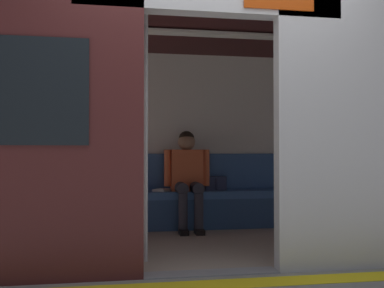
{
  "coord_description": "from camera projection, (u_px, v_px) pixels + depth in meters",
  "views": [
    {
      "loc": [
        0.79,
        3.52,
        0.91
      ],
      "look_at": [
        -0.07,
        -1.2,
        1.01
      ],
      "focal_mm": 44.42,
      "sensor_mm": 36.0,
      "label": 1
    }
  ],
  "objects": [
    {
      "name": "grab_pole_door",
      "position": [
        146.0,
        134.0,
        4.0
      ],
      "size": [
        0.04,
        0.04,
        2.15
      ],
      "primitive_type": "cylinder",
      "color": "silver",
      "rests_on": "ground_plane"
    },
    {
      "name": "person_seated",
      "position": [
        187.0,
        173.0,
        5.68
      ],
      "size": [
        0.55,
        0.68,
        1.18
      ],
      "color": "#CC5933",
      "rests_on": "ground_plane"
    },
    {
      "name": "train_car",
      "position": [
        178.0,
        93.0,
        4.75
      ],
      "size": [
        6.4,
        2.64,
        2.29
      ],
      "color": "silver",
      "rests_on": "ground_plane"
    },
    {
      "name": "book",
      "position": [
        162.0,
        190.0,
        5.69
      ],
      "size": [
        0.25,
        0.27,
        0.03
      ],
      "primitive_type": "cube",
      "rotation": [
        0.0,
        0.0,
        -0.58
      ],
      "color": "silver",
      "rests_on": "bench_seat"
    },
    {
      "name": "ground_plane",
      "position": [
        211.0,
        274.0,
        3.59
      ],
      "size": [
        60.0,
        60.0,
        0.0
      ],
      "primitive_type": "plane",
      "color": "gray"
    },
    {
      "name": "platform_edge_strip",
      "position": [
        221.0,
        284.0,
        3.29
      ],
      "size": [
        8.0,
        0.24,
        0.01
      ],
      "primitive_type": "cube",
      "color": "yellow",
      "rests_on": "ground_plane"
    },
    {
      "name": "bench_seat",
      "position": [
        172.0,
        200.0,
        5.69
      ],
      "size": [
        3.14,
        0.44,
        0.46
      ],
      "color": "#38609E",
      "rests_on": "ground_plane"
    },
    {
      "name": "handbag",
      "position": [
        215.0,
        183.0,
        5.85
      ],
      "size": [
        0.26,
        0.15,
        0.17
      ],
      "color": "#262D4C",
      "rests_on": "bench_seat"
    }
  ]
}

